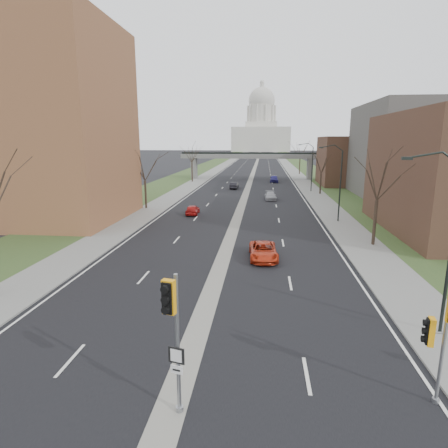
% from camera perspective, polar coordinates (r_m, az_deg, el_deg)
% --- Properties ---
extents(ground, '(700.00, 700.00, 0.00)m').
position_cam_1_polar(ground, '(15.18, -7.72, -25.06)').
color(ground, black).
rests_on(ground, ground).
extents(road_surface, '(20.00, 600.00, 0.01)m').
position_cam_1_polar(road_surface, '(161.93, 5.00, 9.31)').
color(road_surface, black).
rests_on(road_surface, ground).
extents(median_strip, '(1.20, 600.00, 0.02)m').
position_cam_1_polar(median_strip, '(161.93, 5.00, 9.31)').
color(median_strip, gray).
rests_on(median_strip, ground).
extents(sidewalk_right, '(4.00, 600.00, 0.12)m').
position_cam_1_polar(sidewalk_right, '(162.14, 9.30, 9.22)').
color(sidewalk_right, gray).
rests_on(sidewalk_right, ground).
extents(sidewalk_left, '(4.00, 600.00, 0.12)m').
position_cam_1_polar(sidewalk_left, '(162.60, 0.71, 9.39)').
color(sidewalk_left, gray).
rests_on(sidewalk_left, ground).
extents(grass_verge_right, '(8.00, 600.00, 0.10)m').
position_cam_1_polar(grass_verge_right, '(162.58, 11.44, 9.14)').
color(grass_verge_right, '#2C4620').
rests_on(grass_verge_right, ground).
extents(grass_verge_left, '(8.00, 600.00, 0.10)m').
position_cam_1_polar(grass_verge_left, '(163.26, -1.41, 9.40)').
color(grass_verge_left, '#2C4620').
rests_on(grass_verge_left, ground).
extents(apartment_building, '(25.00, 16.00, 22.00)m').
position_cam_1_polar(apartment_building, '(50.82, -29.72, 12.99)').
color(apartment_building, '#8F5B39').
rests_on(apartment_building, ground).
extents(commercial_block_mid, '(18.00, 22.00, 15.00)m').
position_cam_1_polar(commercial_block_mid, '(68.36, 27.84, 9.73)').
color(commercial_block_mid, '#4F4D48').
rests_on(commercial_block_mid, ground).
extents(commercial_block_far, '(14.00, 14.00, 10.00)m').
position_cam_1_polar(commercial_block_far, '(83.90, 19.30, 9.03)').
color(commercial_block_far, '#523726').
rests_on(commercial_block_far, ground).
extents(pedestrian_bridge, '(34.00, 3.00, 6.45)m').
position_cam_1_polar(pedestrian_bridge, '(91.79, 4.16, 9.85)').
color(pedestrian_bridge, slate).
rests_on(pedestrian_bridge, ground).
extents(capitol, '(48.00, 42.00, 55.75)m').
position_cam_1_polar(capitol, '(331.78, 5.67, 14.19)').
color(capitol, beige).
rests_on(capitol, ground).
extents(streetlight_near, '(2.61, 0.20, 8.70)m').
position_cam_1_polar(streetlight_near, '(19.46, 30.02, 4.14)').
color(streetlight_near, black).
rests_on(streetlight_near, sidewalk_right).
extents(streetlight_mid, '(2.61, 0.20, 8.70)m').
position_cam_1_polar(streetlight_mid, '(44.40, 16.49, 9.15)').
color(streetlight_mid, black).
rests_on(streetlight_mid, sidewalk_right).
extents(streetlight_far, '(2.61, 0.20, 8.70)m').
position_cam_1_polar(streetlight_far, '(70.12, 12.72, 10.45)').
color(streetlight_far, black).
rests_on(streetlight_far, sidewalk_right).
extents(tree_left_b, '(6.75, 6.75, 8.81)m').
position_cam_1_polar(tree_left_b, '(52.26, -12.05, 9.04)').
color(tree_left_b, '#382B21').
rests_on(tree_left_b, sidewalk_left).
extents(tree_left_c, '(7.65, 7.65, 9.99)m').
position_cam_1_polar(tree_left_c, '(85.19, -4.94, 11.10)').
color(tree_left_c, '#382B21').
rests_on(tree_left_c, sidewalk_left).
extents(tree_right_a, '(7.20, 7.20, 9.40)m').
position_cam_1_polar(tree_right_a, '(35.16, 22.59, 7.40)').
color(tree_right_a, '#382B21').
rests_on(tree_right_a, sidewalk_right).
extents(tree_right_b, '(6.30, 6.30, 8.22)m').
position_cam_1_polar(tree_right_b, '(67.45, 14.68, 9.31)').
color(tree_right_b, '#382B21').
rests_on(tree_right_b, sidewalk_right).
extents(tree_right_c, '(7.65, 7.65, 9.99)m').
position_cam_1_polar(tree_right_c, '(107.11, 11.57, 11.20)').
color(tree_right_c, '#382B21').
rests_on(tree_right_c, sidewalk_right).
extents(signal_pole_median, '(0.65, 0.85, 5.08)m').
position_cam_1_polar(signal_pole_median, '(12.55, -7.80, -14.59)').
color(signal_pole_median, gray).
rests_on(signal_pole_median, ground).
extents(signal_pole_right, '(0.78, 0.93, 4.60)m').
position_cam_1_polar(signal_pole_right, '(15.16, 30.28, -13.52)').
color(signal_pole_right, gray).
rests_on(signal_pole_right, ground).
extents(car_left_near, '(1.60, 3.73, 1.26)m').
position_cam_1_polar(car_left_near, '(47.86, -4.80, 2.20)').
color(car_left_near, '#AF1514').
rests_on(car_left_near, ground).
extents(car_left_far, '(1.57, 3.95, 1.28)m').
position_cam_1_polar(car_left_far, '(73.40, 1.58, 5.89)').
color(car_left_far, black).
rests_on(car_left_far, ground).
extents(car_right_near, '(2.46, 4.79, 1.29)m').
position_cam_1_polar(car_right_near, '(30.01, 6.02, -4.11)').
color(car_right_near, red).
rests_on(car_right_near, ground).
extents(car_right_mid, '(1.88, 4.32, 1.24)m').
position_cam_1_polar(car_right_mid, '(60.21, 7.09, 4.29)').
color(car_right_mid, '#96979D').
rests_on(car_right_mid, ground).
extents(car_right_far, '(1.86, 4.62, 1.57)m').
position_cam_1_polar(car_right_far, '(85.88, 7.63, 6.86)').
color(car_right_far, navy).
rests_on(car_right_far, ground).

